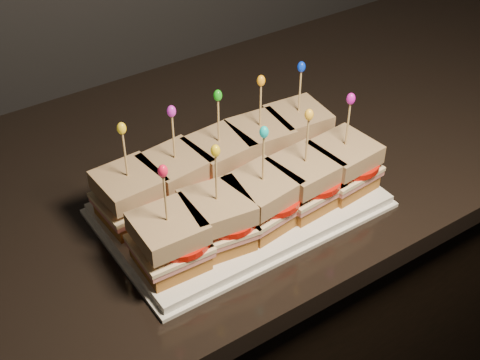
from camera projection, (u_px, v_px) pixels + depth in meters
cabinet at (253, 318)px, 1.39m from camera, size 2.13×0.61×0.83m
granite_slab at (257, 149)px, 1.12m from camera, size 2.17×0.65×0.03m
platter at (240, 205)px, 0.96m from camera, size 0.38×0.23×0.02m
platter_rim at (240, 208)px, 0.97m from camera, size 0.39×0.25×0.01m
sandwich_0_bread_bot at (132, 211)px, 0.92m from camera, size 0.08×0.08×0.02m
sandwich_0_ham at (131, 202)px, 0.91m from camera, size 0.09×0.09×0.01m
sandwich_0_cheese at (131, 198)px, 0.91m from camera, size 0.09×0.09×0.01m
sandwich_0_tomato at (140, 193)px, 0.91m from camera, size 0.08×0.08×0.01m
sandwich_0_bread_top at (129, 184)px, 0.89m from camera, size 0.08×0.08×0.03m
sandwich_0_pick at (125, 157)px, 0.87m from camera, size 0.00×0.00×0.09m
sandwich_0_frill at (122, 128)px, 0.84m from camera, size 0.01×0.01×0.02m
sandwich_1_bread_bot at (177, 192)px, 0.96m from camera, size 0.09×0.09×0.02m
sandwich_1_ham at (177, 184)px, 0.95m from camera, size 0.10×0.09×0.01m
sandwich_1_cheese at (177, 180)px, 0.94m from camera, size 0.10×0.10×0.01m
sandwich_1_tomato at (186, 175)px, 0.94m from camera, size 0.08×0.08×0.01m
sandwich_1_bread_top at (176, 166)px, 0.93m from camera, size 0.09×0.09×0.03m
sandwich_1_pick at (174, 140)px, 0.90m from camera, size 0.00×0.00×0.09m
sandwich_1_frill at (171, 111)px, 0.87m from camera, size 0.01×0.01×0.02m
sandwich_2_bread_bot at (220, 175)px, 0.99m from camera, size 0.08×0.08×0.02m
sandwich_2_ham at (220, 167)px, 0.98m from camera, size 0.09×0.09×0.01m
sandwich_2_cheese at (219, 163)px, 0.97m from camera, size 0.09×0.09×0.01m
sandwich_2_tomato at (229, 159)px, 0.97m from camera, size 0.08×0.08×0.01m
sandwich_2_bread_top at (219, 149)px, 0.96m from camera, size 0.09×0.09×0.03m
sandwich_2_pick at (218, 123)px, 0.93m from camera, size 0.00×0.00×0.09m
sandwich_2_frill at (218, 95)px, 0.90m from camera, size 0.01×0.01×0.02m
sandwich_3_bread_bot at (259, 159)px, 1.02m from camera, size 0.09×0.09×0.02m
sandwich_3_ham at (259, 151)px, 1.01m from camera, size 0.10×0.09×0.01m
sandwich_3_cheese at (260, 147)px, 1.01m from camera, size 0.10×0.09×0.01m
sandwich_3_tomato at (268, 143)px, 1.00m from camera, size 0.08×0.08×0.01m
sandwich_3_bread_top at (260, 133)px, 0.99m from camera, size 0.09×0.09×0.03m
sandwich_3_pick at (260, 108)px, 0.96m from camera, size 0.00×0.00×0.09m
sandwich_3_frill at (261, 81)px, 0.93m from camera, size 0.01×0.01×0.02m
sandwich_4_bread_bot at (297, 144)px, 1.05m from camera, size 0.09×0.09×0.02m
sandwich_4_ham at (297, 136)px, 1.04m from camera, size 0.10×0.09×0.01m
sandwich_4_cheese at (297, 133)px, 1.04m from camera, size 0.10×0.09×0.01m
sandwich_4_tomato at (306, 128)px, 1.03m from camera, size 0.08×0.08×0.01m
sandwich_4_bread_top at (298, 119)px, 1.02m from camera, size 0.09×0.09×0.03m
sandwich_4_pick at (300, 94)px, 0.99m from camera, size 0.00×0.00×0.09m
sandwich_4_frill at (301, 67)px, 0.97m from camera, size 0.01×0.01×0.02m
sandwich_5_bread_bot at (170, 256)px, 0.85m from camera, size 0.08×0.08×0.02m
sandwich_5_ham at (170, 247)px, 0.84m from camera, size 0.09×0.09×0.01m
sandwich_5_cheese at (169, 243)px, 0.84m from camera, size 0.09×0.09×0.01m
sandwich_5_tomato at (180, 238)px, 0.84m from camera, size 0.08×0.08×0.01m
sandwich_5_bread_top at (168, 228)px, 0.82m from camera, size 0.08×0.08×0.03m
sandwich_5_pick at (166, 201)px, 0.80m from camera, size 0.00×0.00×0.09m
sandwich_5_frill at (163, 171)px, 0.77m from camera, size 0.01×0.01×0.02m
sandwich_6_bread_bot at (218, 235)px, 0.89m from camera, size 0.09×0.09×0.02m
sandwich_6_ham at (218, 226)px, 0.88m from camera, size 0.10×0.10×0.01m
sandwich_6_cheese at (217, 222)px, 0.87m from camera, size 0.10×0.10×0.01m
sandwich_6_tomato at (228, 217)px, 0.87m from camera, size 0.08×0.08×0.01m
sandwich_6_bread_top at (217, 207)px, 0.86m from camera, size 0.09×0.09×0.03m
sandwich_6_pick at (216, 180)px, 0.83m from camera, size 0.00×0.00×0.09m
sandwich_6_frill at (215, 151)px, 0.80m from camera, size 0.01×0.01×0.02m
sandwich_7_bread_bot at (262, 215)px, 0.92m from camera, size 0.09×0.09×0.02m
sandwich_7_ham at (262, 206)px, 0.91m from camera, size 0.10×0.09×0.01m
sandwich_7_cheese at (262, 202)px, 0.90m from camera, size 0.10×0.10×0.01m
sandwich_7_tomato at (272, 197)px, 0.90m from camera, size 0.08×0.08×0.01m
sandwich_7_bread_top at (263, 188)px, 0.89m from camera, size 0.09×0.09×0.03m
sandwich_7_pick at (263, 161)px, 0.86m from camera, size 0.00×0.00×0.09m
sandwich_7_frill at (264, 132)px, 0.83m from camera, size 0.01×0.01×0.02m
sandwich_8_bread_bot at (303, 196)px, 0.95m from camera, size 0.09×0.09×0.02m
sandwich_8_ham at (304, 188)px, 0.94m from camera, size 0.09×0.09×0.01m
sandwich_8_cheese at (304, 184)px, 0.94m from camera, size 0.10×0.09×0.01m
sandwich_8_tomato at (314, 179)px, 0.93m from camera, size 0.08×0.08×0.01m
sandwich_8_bread_top at (305, 169)px, 0.92m from camera, size 0.09×0.09×0.03m
sandwich_8_pick at (307, 143)px, 0.89m from camera, size 0.00×0.00×0.09m
sandwich_8_frill at (309, 115)px, 0.86m from camera, size 0.01×0.01×0.02m
sandwich_9_bread_bot at (341, 179)px, 0.98m from camera, size 0.09×0.09×0.02m
sandwich_9_ham at (342, 171)px, 0.97m from camera, size 0.09×0.09×0.01m
sandwich_9_cheese at (343, 167)px, 0.97m from camera, size 0.10×0.09×0.01m
sandwich_9_tomato at (352, 162)px, 0.96m from camera, size 0.08×0.08×0.01m
sandwich_9_bread_top at (345, 152)px, 0.95m from camera, size 0.09×0.09×0.03m
sandwich_9_pick at (348, 127)px, 0.92m from camera, size 0.00×0.00×0.09m
sandwich_9_frill at (351, 99)px, 0.90m from camera, size 0.01×0.01×0.02m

